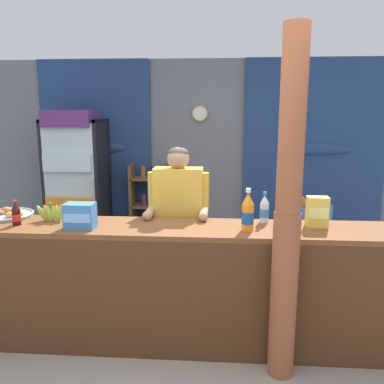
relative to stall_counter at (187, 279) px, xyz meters
The scene contains 16 objects.
ground_plane 0.98m from the stall_counter, 92.99° to the left, with size 7.75×7.75×0.00m, color gray.
back_wall_curtained 2.53m from the stall_counter, 90.22° to the left, with size 5.76×0.22×2.54m.
stall_counter is the anchor object (origin of this frame).
timber_post 0.93m from the stall_counter, 18.25° to the right, with size 0.21×0.19×2.43m.
drink_fridge 2.51m from the stall_counter, 128.79° to the left, with size 0.70×0.62×1.90m.
bottle_shelf_rack 2.27m from the stall_counter, 107.51° to the left, with size 0.48×0.28×1.21m.
plastic_lawn_chair 2.02m from the stall_counter, 51.23° to the left, with size 0.59×0.59×0.86m.
shopkeeper 0.68m from the stall_counter, 102.39° to the left, with size 0.54×0.42×1.58m.
soda_bottle_orange_soda 0.70m from the stall_counter, ahead, with size 0.09×0.09×0.33m.
soda_bottle_water 0.84m from the stall_counter, 25.19° to the left, with size 0.07×0.07×0.25m.
soda_bottle_cola 1.44m from the stall_counter, behind, with size 0.07×0.07×0.20m.
soda_bottle_iced_tea 0.89m from the stall_counter, ahead, with size 0.07×0.07×0.20m.
snack_box_biscuit 0.96m from the stall_counter, behind, with size 0.23×0.15×0.20m.
snack_box_instant_noodle 1.15m from the stall_counter, 10.87° to the left, with size 0.16×0.11×0.24m.
pastry_tray 1.66m from the stall_counter, 169.05° to the left, with size 0.44×0.44×0.07m.
banana_bunch 1.24m from the stall_counter, behind, with size 0.27×0.07×0.16m.
Camera 1 is at (0.29, -2.55, 1.89)m, focal length 37.16 mm.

